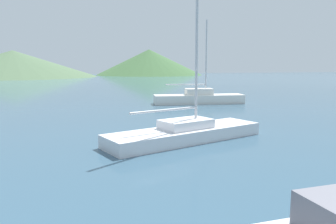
{
  "coord_description": "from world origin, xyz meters",
  "views": [
    {
      "loc": [
        -4.43,
        -0.11,
        3.36
      ],
      "look_at": [
        0.35,
        14.0,
        1.2
      ],
      "focal_mm": 35.0,
      "sensor_mm": 36.0,
      "label": 1
    }
  ],
  "objects": [
    {
      "name": "sailboat_inner",
      "position": [
        0.9,
        13.14,
        0.43
      ],
      "size": [
        7.74,
        3.95,
        10.6
      ],
      "rotation": [
        0.0,
        0.0,
        0.28
      ],
      "color": "silver",
      "rests_on": "ground_plane"
    },
    {
      "name": "sailboat_middle",
      "position": [
        7.19,
        25.84,
        0.5
      ],
      "size": [
        7.97,
        3.06,
        7.12
      ],
      "rotation": [
        0.0,
        0.0,
        -0.18
      ],
      "color": "white",
      "rests_on": "ground_plane"
    },
    {
      "name": "hill_central",
      "position": [
        -15.63,
        99.21,
        3.62
      ],
      "size": [
        44.84,
        44.84,
        7.24
      ],
      "color": "#4C6647",
      "rests_on": "ground_plane"
    },
    {
      "name": "hill_east",
      "position": [
        24.68,
        105.33,
        4.18
      ],
      "size": [
        34.75,
        34.75,
        8.35
      ],
      "color": "#3D6038",
      "rests_on": "ground_plane"
    }
  ]
}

